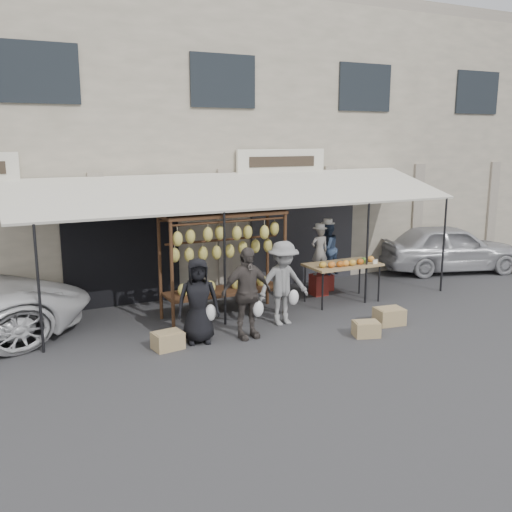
{
  "coord_description": "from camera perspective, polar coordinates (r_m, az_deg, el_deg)",
  "views": [
    {
      "loc": [
        -5.33,
        -9.07,
        3.75
      ],
      "look_at": [
        -0.18,
        1.4,
        1.3
      ],
      "focal_mm": 40.0,
      "sensor_mm": 36.0,
      "label": 1
    }
  ],
  "objects": [
    {
      "name": "crate_far",
      "position": [
        10.48,
        -8.81,
        -8.35
      ],
      "size": [
        0.57,
        0.46,
        0.31
      ],
      "primitive_type": "cube",
      "rotation": [
        0.0,
        0.0,
        0.14
      ],
      "color": "tan",
      "rests_on": "ground_plane"
    },
    {
      "name": "ground_plane",
      "position": [
        11.17,
        4.04,
        -7.79
      ],
      "size": [
        90.0,
        90.0,
        0.0
      ],
      "primitive_type": "plane",
      "color": "#2D2D30"
    },
    {
      "name": "sedan",
      "position": [
        17.0,
        18.78,
        0.8
      ],
      "size": [
        4.25,
        2.68,
        1.35
      ],
      "primitive_type": "imported",
      "rotation": [
        0.0,
        0.0,
        1.27
      ],
      "color": "#AAABB0",
      "rests_on": "ground_plane"
    },
    {
      "name": "vendor_right",
      "position": [
        14.09,
        7.13,
        0.75
      ],
      "size": [
        0.75,
        0.65,
        1.32
      ],
      "primitive_type": "imported",
      "rotation": [
        0.0,
        0.0,
        3.4
      ],
      "color": "navy",
      "rests_on": "stool_right"
    },
    {
      "name": "stool_right",
      "position": [
        14.28,
        7.04,
        -2.63
      ],
      "size": [
        0.33,
        0.33,
        0.4
      ],
      "primitive_type": "cube",
      "rotation": [
        0.0,
        0.0,
        0.18
      ],
      "color": "maroon",
      "rests_on": "ground_plane"
    },
    {
      "name": "crate_near_b",
      "position": [
        11.96,
        13.18,
        -5.89
      ],
      "size": [
        0.61,
        0.5,
        0.33
      ],
      "primitive_type": "cube",
      "rotation": [
        0.0,
        0.0,
        -0.14
      ],
      "color": "tan",
      "rests_on": "ground_plane"
    },
    {
      "name": "stool_left",
      "position": [
        13.83,
        6.29,
        -2.87
      ],
      "size": [
        0.36,
        0.36,
        0.5
      ],
      "primitive_type": "cube",
      "rotation": [
        0.0,
        0.0,
        -0.01
      ],
      "color": "maroon",
      "rests_on": "ground_plane"
    },
    {
      "name": "customer_left",
      "position": [
        10.54,
        -5.81,
        -4.47
      ],
      "size": [
        0.87,
        0.67,
        1.59
      ],
      "primitive_type": "imported",
      "rotation": [
        0.0,
        0.0,
        -0.23
      ],
      "color": "black",
      "rests_on": "ground_plane"
    },
    {
      "name": "vendor_left",
      "position": [
        13.64,
        6.36,
        0.51
      ],
      "size": [
        0.46,
        0.33,
        1.16
      ],
      "primitive_type": "imported",
      "rotation": [
        0.0,
        0.0,
        3.01
      ],
      "color": "gray",
      "rests_on": "stool_left"
    },
    {
      "name": "awning",
      "position": [
        12.59,
        -1.0,
        6.49
      ],
      "size": [
        10.0,
        2.35,
        2.92
      ],
      "color": "beige",
      "rests_on": "ground_plane"
    },
    {
      "name": "customer_right",
      "position": [
        11.48,
        2.73,
        -2.74
      ],
      "size": [
        1.12,
        0.65,
        1.72
      ],
      "primitive_type": "imported",
      "rotation": [
        0.0,
        0.0,
        0.02
      ],
      "color": "gray",
      "rests_on": "ground_plane"
    },
    {
      "name": "shophouse",
      "position": [
        16.45,
        -7.45,
        11.4
      ],
      "size": [
        24.0,
        6.15,
        7.3
      ],
      "color": "#BAAD96",
      "rests_on": "ground_plane"
    },
    {
      "name": "produce_table",
      "position": [
        13.15,
        8.8,
        -0.9
      ],
      "size": [
        1.7,
        0.9,
        1.04
      ],
      "color": "tan",
      "rests_on": "ground_plane"
    },
    {
      "name": "crate_near_a",
      "position": [
        11.19,
        10.96,
        -7.17
      ],
      "size": [
        0.56,
        0.49,
        0.29
      ],
      "primitive_type": "cube",
      "rotation": [
        0.0,
        0.0,
        -0.31
      ],
      "color": "tan",
      "rests_on": "ground_plane"
    },
    {
      "name": "customer_mid",
      "position": [
        10.7,
        -0.97,
        -3.72
      ],
      "size": [
        1.04,
        0.47,
        1.75
      ],
      "primitive_type": "imported",
      "rotation": [
        0.0,
        0.0,
        0.04
      ],
      "color": "#453E3B",
      "rests_on": "ground_plane"
    },
    {
      "name": "banana_rack",
      "position": [
        11.82,
        -3.22,
        1.18
      ],
      "size": [
        2.6,
        0.9,
        2.24
      ],
      "color": "#371E12",
      "rests_on": "ground_plane"
    }
  ]
}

